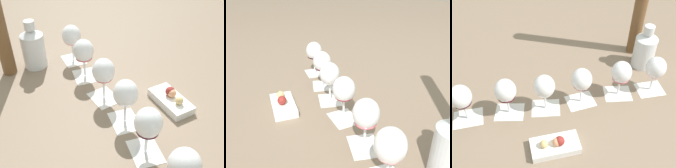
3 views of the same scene
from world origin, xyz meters
TOP-DOWN VIEW (x-y plane):
  - ground_plane at (0.00, 0.00)m, footprint 8.00×8.00m
  - tasting_card_0 at (-0.24, 0.30)m, footprint 0.14×0.15m
  - tasting_card_1 at (-0.15, 0.18)m, footprint 0.14×0.14m
  - tasting_card_2 at (-0.04, 0.06)m, footprint 0.14×0.14m
  - tasting_card_3 at (0.06, -0.05)m, footprint 0.14×0.14m
  - tasting_card_4 at (0.14, -0.17)m, footprint 0.13×0.14m
  - tasting_card_5 at (0.24, -0.30)m, footprint 0.14×0.15m
  - wine_glass_0 at (-0.24, 0.30)m, footprint 0.08×0.08m
  - wine_glass_1 at (-0.15, 0.18)m, footprint 0.08×0.08m
  - wine_glass_2 at (-0.04, 0.06)m, footprint 0.08×0.08m
  - wine_glass_3 at (0.06, -0.05)m, footprint 0.08×0.08m
  - wine_glass_4 at (0.14, -0.17)m, footprint 0.08×0.08m
  - wine_glass_5 at (0.24, -0.30)m, footprint 0.08×0.08m
  - ceramic_vase at (-0.39, 0.22)m, footprint 0.10×0.10m
  - snack_dish at (0.21, 0.07)m, footprint 0.18×0.19m

SIDE VIEW (x-z plane):
  - ground_plane at x=0.00m, z-range 0.00..0.00m
  - tasting_card_0 at x=-0.24m, z-range 0.00..0.00m
  - tasting_card_1 at x=-0.15m, z-range 0.00..0.00m
  - tasting_card_2 at x=-0.04m, z-range 0.00..0.00m
  - tasting_card_3 at x=0.06m, z-range 0.00..0.00m
  - tasting_card_4 at x=0.14m, z-range 0.00..0.00m
  - tasting_card_5 at x=0.24m, z-range 0.00..0.00m
  - snack_dish at x=0.21m, z-range -0.01..0.05m
  - ceramic_vase at x=-0.39m, z-range -0.01..0.20m
  - wine_glass_3 at x=0.06m, z-range 0.03..0.20m
  - wine_glass_2 at x=-0.04m, z-range 0.03..0.20m
  - wine_glass_0 at x=-0.24m, z-range 0.03..0.20m
  - wine_glass_5 at x=0.24m, z-range 0.03..0.20m
  - wine_glass_4 at x=0.14m, z-range 0.03..0.20m
  - wine_glass_1 at x=-0.15m, z-range 0.03..0.20m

